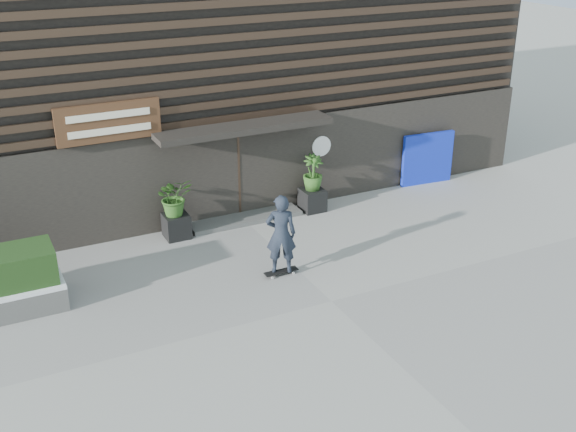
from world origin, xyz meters
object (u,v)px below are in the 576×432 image
planter_pot_right (312,200)px  skateboarder (281,234)px  blue_tarp (427,159)px  planter_pot_left (176,226)px

planter_pot_right → skateboarder: 3.79m
blue_tarp → planter_pot_right: bearing=-171.3°
skateboarder → planter_pot_left: bearing=116.8°
planter_pot_left → blue_tarp: size_ratio=0.37×
planter_pot_left → blue_tarp: bearing=2.2°
planter_pot_right → blue_tarp: blue_tarp is taller
planter_pot_left → skateboarder: bearing=-63.2°
planter_pot_left → planter_pot_right: size_ratio=1.00×
blue_tarp → skateboarder: bearing=-148.7°
planter_pot_left → planter_pot_right: (3.80, 0.00, 0.00)m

